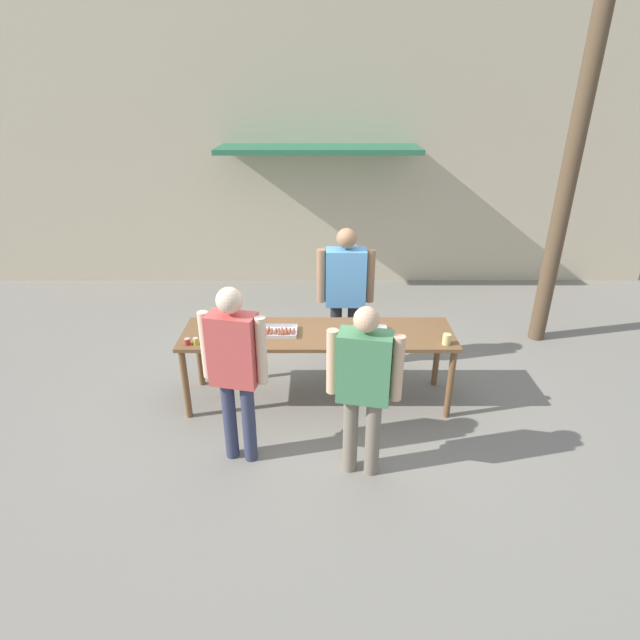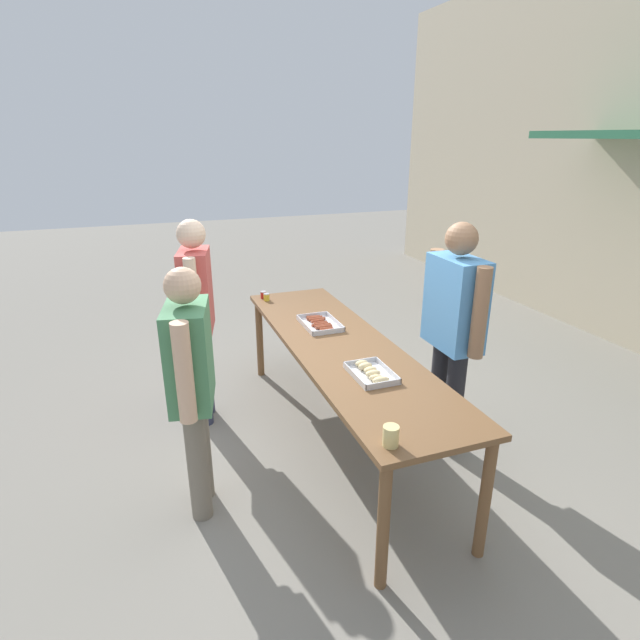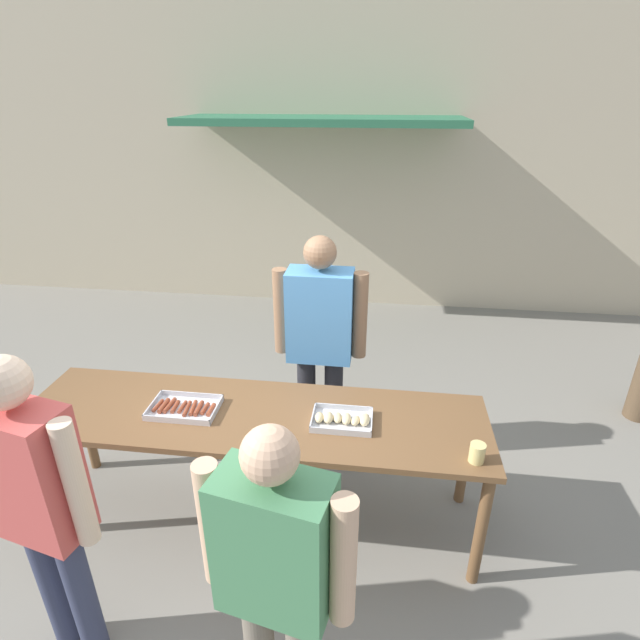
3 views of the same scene
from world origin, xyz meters
The scene contains 11 objects.
ground_plane centered at (0.00, 0.00, 0.00)m, with size 24.00×24.00×0.00m, color gray.
building_facade_back centered at (0.00, 3.98, 2.26)m, with size 12.00×1.11×4.50m.
serving_table centered at (0.00, 0.00, 0.78)m, with size 2.96×0.79×0.87m.
food_tray_sausages centered at (-0.44, -0.02, 0.88)m, with size 0.43×0.29×0.04m.
food_tray_buns centered at (0.57, -0.02, 0.89)m, with size 0.37×0.26×0.06m.
condiment_jar_mustard centered at (-1.35, -0.29, 0.90)m, with size 0.06×0.06×0.07m.
condiment_jar_ketchup centered at (-1.27, -0.27, 0.90)m, with size 0.06×0.06×0.07m.
beer_cup centered at (1.34, -0.27, 0.92)m, with size 0.09×0.09×0.11m.
person_server_behind_table centered at (0.33, 0.77, 1.08)m, with size 0.69×0.27×1.82m.
person_customer_holding_hotdog centered at (-0.74, -0.99, 1.06)m, with size 0.60×0.32×1.78m.
person_customer_with_cup centered at (0.40, -1.18, 0.99)m, with size 0.65×0.34×1.68m.
Camera 3 is at (0.75, -2.53, 2.74)m, focal length 28.00 mm.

